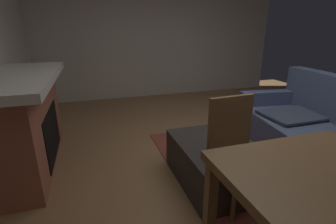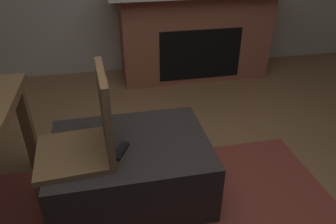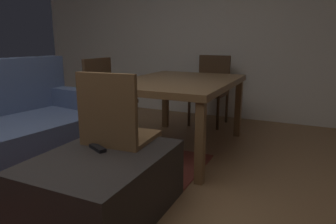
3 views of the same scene
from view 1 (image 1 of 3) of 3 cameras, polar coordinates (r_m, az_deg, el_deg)
floor at (r=3.04m, az=15.07°, el=-10.93°), size 7.91×7.91×0.00m
wall_left at (r=5.68m, az=-2.54°, el=18.00°), size 0.12×5.73×2.79m
area_rug at (r=2.95m, az=22.13°, el=-12.50°), size 2.60×2.00×0.01m
fireplace at (r=3.07m, az=-31.39°, el=-1.93°), size 1.92×0.76×1.05m
couch at (r=3.27m, az=33.01°, el=-4.92°), size 2.29×1.27×0.96m
ottoman_coffee_table at (r=2.52m, az=11.25°, el=-11.66°), size 0.98×0.73×0.42m
tv_remote at (r=2.41m, az=14.09°, el=-7.40°), size 0.12×0.17×0.02m
dining_chair_west at (r=2.22m, az=15.76°, el=-7.21°), size 0.47×0.47×0.93m
small_dog at (r=2.38m, az=33.99°, el=-17.90°), size 0.29×0.56×0.30m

